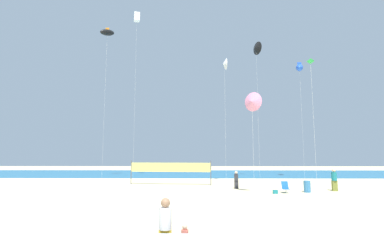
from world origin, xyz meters
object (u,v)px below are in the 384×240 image
(toddler_figure, at_px, (185,239))
(kite_green_diamond, at_px, (311,66))
(beachgoer_teal_shirt, at_px, (334,179))
(kite_black_delta, at_px, (256,48))
(beachgoer_charcoal_shirt, at_px, (236,179))
(kite_black_inflatable, at_px, (107,33))
(trash_barrel, at_px, (307,187))
(beach_handbag, at_px, (275,192))
(mother_figure, at_px, (165,225))
(kite_white_box, at_px, (137,17))
(volleyball_net, at_px, (170,168))
(kite_pink_delta, at_px, (252,102))
(folding_beach_chair, at_px, (285,187))
(kite_blue_inflatable, at_px, (299,68))
(kite_white_delta, at_px, (224,64))

(toddler_figure, xyz_separation_m, kite_green_diamond, (9.22, 12.90, 9.32))
(beachgoer_teal_shirt, distance_m, kite_black_delta, 21.01)
(beachgoer_charcoal_shirt, xyz_separation_m, kite_black_inflatable, (-15.67, 11.11, 18.72))
(trash_barrel, relative_size, beach_handbag, 2.52)
(mother_figure, height_order, kite_white_box, kite_white_box)
(mother_figure, xyz_separation_m, volleyball_net, (-1.74, 20.34, 0.75))
(beach_handbag, height_order, kite_black_inflatable, kite_black_inflatable)
(trash_barrel, relative_size, kite_white_box, 0.04)
(beachgoer_teal_shirt, distance_m, kite_pink_delta, 9.80)
(kite_black_delta, bearing_deg, mother_figure, -107.60)
(folding_beach_chair, relative_size, kite_black_inflatable, 0.04)
(beachgoer_teal_shirt, height_order, volleyball_net, volleyball_net)
(kite_blue_inflatable, bearing_deg, beachgoer_charcoal_shirt, -132.71)
(beachgoer_teal_shirt, relative_size, trash_barrel, 2.03)
(beach_handbag, bearing_deg, kite_black_inflatable, 141.59)
(folding_beach_chair, xyz_separation_m, beach_handbag, (-0.94, -0.51, -0.32))
(folding_beach_chair, bearing_deg, volleyball_net, 171.62)
(mother_figure, bearing_deg, beachgoer_charcoal_shirt, 73.12)
(trash_barrel, bearing_deg, volleyball_net, 153.33)
(mother_figure, xyz_separation_m, kite_black_inflatable, (-11.23, 28.15, 18.66))
(beachgoer_charcoal_shirt, distance_m, trash_barrel, 5.84)
(beachgoer_charcoal_shirt, bearing_deg, volleyball_net, -112.66)
(beachgoer_charcoal_shirt, height_order, beachgoer_teal_shirt, beachgoer_teal_shirt)
(kite_white_box, relative_size, kite_blue_inflatable, 1.49)
(toddler_figure, bearing_deg, kite_green_diamond, 71.91)
(kite_black_inflatable, bearing_deg, beachgoer_charcoal_shirt, -35.34)
(beachgoer_charcoal_shirt, height_order, folding_beach_chair, beachgoer_charcoal_shirt)
(trash_barrel, bearing_deg, kite_pink_delta, -156.76)
(mother_figure, relative_size, kite_blue_inflatable, 0.11)
(volleyball_net, relative_size, kite_white_delta, 0.61)
(toddler_figure, height_order, kite_black_delta, kite_black_delta)
(kite_white_box, bearing_deg, kite_black_inflatable, -174.23)
(kite_black_delta, height_order, kite_white_delta, kite_black_delta)
(kite_black_delta, bearing_deg, kite_white_box, 179.30)
(kite_white_box, distance_m, kite_blue_inflatable, 23.11)
(beach_handbag, xyz_separation_m, kite_black_delta, (2.03, 14.62, 17.13))
(beachgoer_teal_shirt, distance_m, beach_handbag, 5.73)
(folding_beach_chair, bearing_deg, kite_white_delta, 142.71)
(kite_white_box, bearing_deg, beachgoer_teal_shirt, -33.54)
(beachgoer_teal_shirt, relative_size, kite_blue_inflatable, 0.12)
(toddler_figure, distance_m, folding_beach_chair, 16.05)
(beachgoer_charcoal_shirt, distance_m, kite_white_delta, 12.73)
(kite_green_diamond, distance_m, kite_black_inflatable, 27.77)
(kite_black_delta, bearing_deg, folding_beach_chair, -94.41)
(kite_white_box, distance_m, kite_black_inflatable, 4.58)
(beach_handbag, distance_m, kite_pink_delta, 7.16)
(beachgoer_charcoal_shirt, bearing_deg, kite_pink_delta, 14.46)
(folding_beach_chair, relative_size, kite_green_diamond, 0.09)
(kite_blue_inflatable, bearing_deg, kite_pink_delta, -121.43)
(beachgoer_teal_shirt, relative_size, volleyball_net, 0.23)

